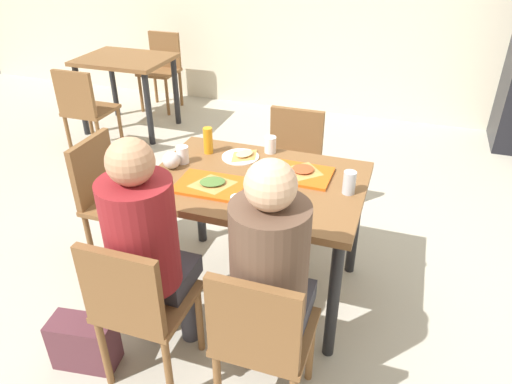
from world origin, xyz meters
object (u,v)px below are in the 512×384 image
person_in_red (147,242)px  pizza_slice_c (244,155)px  background_chair_far (162,65)px  chair_near_right (261,335)px  chair_near_left (138,303)px  plastic_cup_b (238,206)px  plastic_cup_a (270,145)px  pizza_slice_a (212,183)px  person_in_brown_jacket (272,269)px  tray_red_far (298,174)px  paper_plate_center (240,157)px  background_table (126,70)px  handbag (84,343)px  main_table (256,196)px  foil_bundle (171,160)px  background_chair_near (84,107)px  chair_left_end (110,193)px  plastic_cup_c (183,155)px  soda_can (349,183)px  paper_plate_near_edge (275,206)px  pizza_slice_b (303,170)px  tray_red_near (211,185)px  condiment_bottle (208,141)px  chair_far_side (292,161)px

person_in_red → pizza_slice_c: (0.14, 0.90, 0.04)m
person_in_red → background_chair_far: (-1.78, 3.38, -0.25)m
chair_near_right → background_chair_far: bearing=123.9°
chair_near_left → plastic_cup_b: 0.63m
background_chair_far → plastic_cup_a: bearing=-49.2°
plastic_cup_a → pizza_slice_a: bearing=-108.2°
person_in_brown_jacket → tray_red_far: size_ratio=3.51×
chair_near_right → paper_plate_center: bearing=114.4°
chair_near_left → background_table: size_ratio=0.95×
pizza_slice_a → handbag: size_ratio=0.78×
main_table → pizza_slice_c: (-0.15, 0.24, 0.12)m
main_table → foil_bundle: foil_bundle is taller
chair_near_right → plastic_cup_b: bearing=120.5°
tray_red_far → background_chair_near: size_ratio=0.42×
chair_left_end → plastic_cup_c: (0.50, 0.06, 0.32)m
chair_near_right → handbag: chair_near_right is taller
handbag → pizza_slice_a: bearing=56.3°
main_table → plastic_cup_c: (-0.47, 0.06, 0.15)m
plastic_cup_c → background_table: 2.51m
foil_bundle → handbag: 1.06m
tray_red_far → paper_plate_center: 0.39m
chair_near_left → handbag: bearing=-177.3°
tray_red_far → plastic_cup_b: plastic_cup_b is taller
background_chair_far → foil_bundle: bearing=-60.1°
chair_near_left → foil_bundle: bearing=104.7°
pizza_slice_a → soda_can: (0.69, 0.17, 0.04)m
chair_left_end → paper_plate_near_edge: size_ratio=3.88×
background_table → background_chair_near: size_ratio=1.05×
paper_plate_center → pizza_slice_b: (0.40, -0.08, 0.02)m
tray_red_near → plastic_cup_a: plastic_cup_a is taller
soda_can → handbag: bearing=-143.6°
pizza_slice_a → handbag: pizza_slice_a is taller
person_in_brown_jacket → pizza_slice_c: person_in_brown_jacket is taller
chair_left_end → person_in_brown_jacket: person_in_brown_jacket is taller
pizza_slice_c → plastic_cup_a: bearing=42.1°
background_chair_far → condiment_bottle: bearing=-55.8°
chair_left_end → pizza_slice_b: (1.19, 0.15, 0.29)m
background_chair_near → person_in_brown_jacket: bearing=-39.0°
person_in_red → pizza_slice_b: (0.52, 0.81, 0.05)m
main_table → condiment_bottle: condiment_bottle is taller
person_in_brown_jacket → condiment_bottle: (-0.67, 0.89, 0.10)m
plastic_cup_a → plastic_cup_b: (0.06, -0.71, 0.00)m
paper_plate_near_edge → plastic_cup_a: plastic_cup_a is taller
tray_red_near → pizza_slice_b: pizza_slice_b is taller
chair_left_end → pizza_slice_b: chair_left_end is taller
chair_far_side → handbag: bearing=-111.6°
chair_far_side → paper_plate_near_edge: size_ratio=3.88×
paper_plate_near_edge → foil_bundle: bearing=162.7°
chair_far_side → pizza_slice_a: 1.01m
person_in_brown_jacket → background_chair_far: (-2.37, 3.38, -0.25)m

